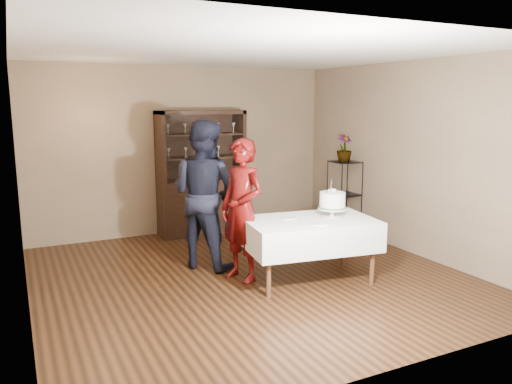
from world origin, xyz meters
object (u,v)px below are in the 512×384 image
china_hutch (202,193)px  plant_etagere (344,194)px  man (204,194)px  woman (242,210)px  potted_plant (344,148)px  cake_table (310,234)px  cake (332,201)px

china_hutch → plant_etagere: size_ratio=1.67×
man → plant_etagere: bearing=-113.3°
plant_etagere → woman: (-2.40, -1.25, 0.21)m
plant_etagere → potted_plant: potted_plant is taller
cake_table → potted_plant: size_ratio=3.81×
china_hutch → plant_etagere: 2.33m
man → cake: size_ratio=4.04×
cake_table → cake: (0.31, -0.00, 0.37)m
cake_table → china_hutch: bearing=98.0°
cake_table → potted_plant: potted_plant is taller
woman → potted_plant: size_ratio=4.01×
cake → man: bearing=138.9°
plant_etagere → man: (-2.63, -0.57, 0.31)m
china_hutch → cake: 2.81m
cake_table → woman: bearing=150.2°
plant_etagere → man: bearing=-167.7°
cake → cake_table: bearing=179.2°
cake_table → potted_plant: bearing=44.5°
china_hutch → plant_etagere: china_hutch is taller
man → potted_plant: 2.68m
plant_etagere → cake_table: size_ratio=0.73×
plant_etagere → potted_plant: (-0.05, -0.02, 0.75)m
woman → cake_table: bearing=40.1°
china_hutch → woman: china_hutch is taller
woman → potted_plant: 2.71m
man → cake: (1.24, -1.08, -0.01)m
china_hutch → potted_plant: 2.42m
china_hutch → potted_plant: china_hutch is taller
woman → china_hutch: bearing=151.8°
woman → man: 0.72m
china_hutch → plant_etagere: (2.08, -1.05, -0.01)m
plant_etagere → cake: cake is taller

